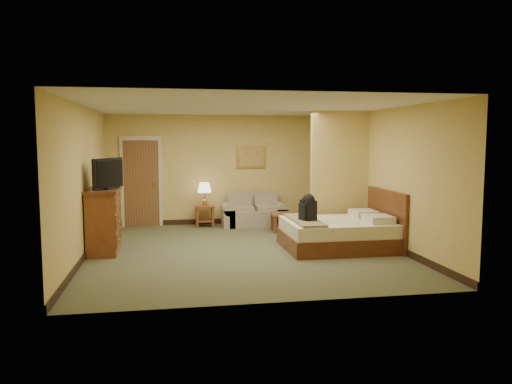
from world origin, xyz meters
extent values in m
plane|color=#4F5235|center=(0.00, 0.00, 0.00)|extent=(6.00, 6.00, 0.00)
plane|color=white|center=(0.00, 0.00, 2.60)|extent=(6.00, 6.00, 0.00)
cube|color=tan|center=(0.00, 3.00, 1.30)|extent=(5.50, 0.02, 2.60)
cube|color=tan|center=(-2.75, 0.00, 1.30)|extent=(0.02, 6.00, 2.60)
cube|color=tan|center=(2.75, 0.00, 1.30)|extent=(0.02, 6.00, 2.60)
cube|color=tan|center=(2.15, 0.93, 1.30)|extent=(1.20, 0.15, 2.60)
cube|color=beige|center=(-1.95, 2.97, 1.05)|extent=(0.94, 0.06, 2.10)
cube|color=brown|center=(-1.95, 2.96, 1.00)|extent=(0.80, 0.04, 2.00)
cylinder|color=#BA8644|center=(-1.65, 2.90, 1.00)|extent=(0.04, 0.12, 0.04)
cube|color=black|center=(0.00, 2.99, 0.06)|extent=(5.50, 0.02, 0.12)
cube|color=gray|center=(0.64, 2.52, 0.19)|extent=(1.23, 0.66, 0.37)
cube|color=gray|center=(0.64, 2.81, 0.56)|extent=(1.23, 0.16, 0.39)
cube|color=gray|center=(0.02, 2.52, 0.21)|extent=(0.26, 0.66, 0.41)
cube|color=gray|center=(1.26, 2.52, 0.21)|extent=(0.26, 0.66, 0.41)
cube|color=brown|center=(-0.51, 2.65, 0.48)|extent=(0.45, 0.45, 0.04)
cube|color=brown|center=(-0.51, 2.65, 0.14)|extent=(0.38, 0.38, 0.03)
cube|color=brown|center=(-0.69, 2.47, 0.23)|extent=(0.05, 0.05, 0.46)
cube|color=brown|center=(-0.33, 2.47, 0.23)|extent=(0.05, 0.05, 0.46)
cube|color=brown|center=(-0.69, 2.83, 0.23)|extent=(0.05, 0.05, 0.46)
cube|color=brown|center=(-0.33, 2.83, 0.23)|extent=(0.05, 0.05, 0.46)
cylinder|color=#BA8644|center=(-0.51, 2.65, 0.52)|extent=(0.16, 0.16, 0.04)
cylinder|color=#BA8644|center=(-0.51, 2.65, 0.72)|extent=(0.02, 0.02, 0.27)
cone|color=white|center=(-0.51, 2.65, 0.92)|extent=(0.32, 0.32, 0.22)
cube|color=brown|center=(1.21, 1.73, 0.38)|extent=(0.67, 0.67, 0.04)
cube|color=brown|center=(1.21, 1.73, 0.13)|extent=(0.58, 0.58, 0.03)
cube|color=brown|center=(0.94, 1.46, 0.19)|extent=(0.04, 0.04, 0.37)
cube|color=brown|center=(1.48, 2.00, 0.19)|extent=(0.04, 0.04, 0.37)
cube|color=#B78E3F|center=(0.64, 2.98, 1.60)|extent=(0.70, 0.03, 0.54)
cube|color=#A97034|center=(0.64, 2.96, 1.60)|extent=(0.58, 0.02, 0.43)
cube|color=brown|center=(-2.48, 0.23, 0.55)|extent=(0.50, 1.00, 1.09)
cube|color=#4F2412|center=(-2.48, 0.23, 1.12)|extent=(0.57, 1.08, 0.05)
cube|color=black|center=(-2.38, 0.23, 1.17)|extent=(0.37, 0.45, 0.03)
cube|color=black|center=(-2.38, 0.23, 1.43)|extent=(0.44, 0.83, 0.53)
cube|color=#4F2412|center=(1.75, -0.16, 0.15)|extent=(1.96, 1.57, 0.29)
cube|color=#F6EEC9|center=(1.75, -0.16, 0.41)|extent=(1.90, 1.51, 0.24)
cube|color=#4F2412|center=(2.71, -0.16, 0.54)|extent=(0.06, 1.67, 1.08)
cube|color=beige|center=(2.40, -0.50, 0.59)|extent=(0.44, 0.54, 0.14)
cube|color=beige|center=(2.40, 0.18, 0.59)|extent=(0.44, 0.54, 0.14)
cube|color=olive|center=(1.11, -0.16, 0.55)|extent=(0.44, 1.47, 0.05)
cube|color=black|center=(1.16, -0.26, 0.73)|extent=(0.26, 0.34, 0.40)
sphere|color=black|center=(1.16, -0.26, 0.93)|extent=(0.24, 0.24, 0.24)
camera|label=1|loc=(-1.31, -8.89, 2.02)|focal=35.00mm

